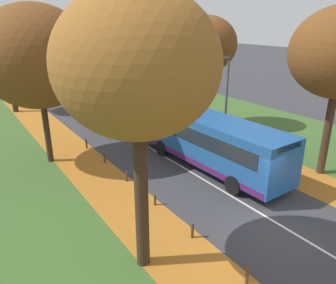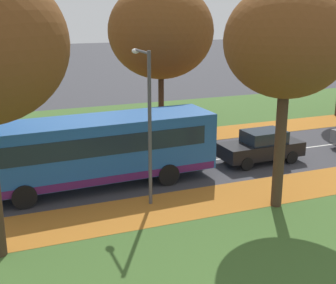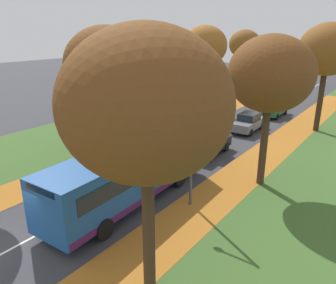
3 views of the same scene
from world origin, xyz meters
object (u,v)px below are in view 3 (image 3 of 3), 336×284
Objects in this scene: streetlamp_right at (186,134)px; car_black_lead at (209,144)px; bollard_fifth at (116,155)px; tree_left_mid at (205,46)px; tree_right_near at (271,75)px; bus at (130,171)px; tree_left_near at (107,65)px; bollard_fourth at (84,169)px; bollard_third at (44,186)px; car_green_third_in_line at (274,108)px; bollard_sixth at (143,144)px; tree_right_nearest at (146,106)px; tree_left_far at (245,45)px; car_grey_following at (248,122)px; tree_right_mid at (328,50)px.

streetlamp_right is 7.91m from car_black_lead.
tree_left_mid is at bearing 97.94° from bollard_fifth.
car_black_lead is (-4.82, 2.38, -5.50)m from tree_right_near.
bus is (6.94, -19.23, -5.26)m from tree_left_mid.
bollard_fourth is (2.60, -4.96, -5.84)m from tree_left_near.
car_green_third_in_line is at bearing 79.11° from bollard_third.
tree_left_near is 0.85× the size of bus.
car_black_lead is 13.86m from car_green_third_in_line.
car_green_third_in_line is at bearing 24.10° from tree_left_mid.
bollard_fourth is at bearing -89.59° from bollard_sixth.
bollard_fifth is 19.12m from car_green_third_in_line.
tree_left_mid reaches higher than bollard_sixth.
tree_right_nearest is at bearing -41.90° from bus.
tree_left_mid is 14.79× the size of bollard_sixth.
tree_right_near is at bearing -3.42° from bollard_sixth.
tree_left_mid reaches higher than bus.
streetlamp_right is at bearing -62.22° from tree_left_mid.
tree_right_near is at bearing -48.55° from tree_left_mid.
bus is at bearing -127.87° from tree_right_near.
bollard_fifth is at bearing -38.73° from tree_left_near.
tree_left_far reaches higher than bus.
bollard_third is at bearing -90.11° from bollard_fifth.
tree_left_near is 12.10m from tree_right_near.
bollard_sixth is at bearing -80.49° from tree_left_mid.
bollard_third is at bearing -157.43° from bus.
streetlamp_right is at bearing -35.23° from bollard_sixth.
bollard_sixth is at bearing 144.77° from streetlamp_right.
bus is 2.48× the size of car_black_lead.
tree_left_far is 36.73m from tree_right_nearest.
bollard_fifth is at bearing 89.91° from bollard_fourth.
tree_left_far is at bearing 108.49° from car_black_lead.
tree_left_near is at bearing -89.80° from tree_left_far.
tree_left_far is 15.02× the size of bollard_fourth.
bollard_fifth is at bearing -111.45° from car_grey_following.
tree_right_mid is 15.97× the size of bollard_fourth.
bollard_third is at bearing 166.80° from tree_right_nearest.
bollard_fifth reaches higher than bollard_third.
tree_right_mid reaches higher than bollard_fourth.
tree_left_near is 18.75m from car_green_third_in_line.
tree_left_mid is 14.42m from bollard_sixth.
tree_left_near reaches higher than car_green_third_in_line.
tree_left_far is 2.06× the size of car_green_third_in_line.
tree_right_near is 1.99× the size of car_grey_following.
tree_left_mid reaches higher than tree_right_nearest.
tree_right_nearest reaches higher than car_black_lead.
tree_left_mid is 15.74× the size of bollard_fourth.
tree_left_mid reaches higher than car_grey_following.
tree_right_mid is 24.28m from bollard_third.
tree_right_mid is 2.18× the size of car_black_lead.
bollard_third is at bearing -90.13° from bollard_fourth.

